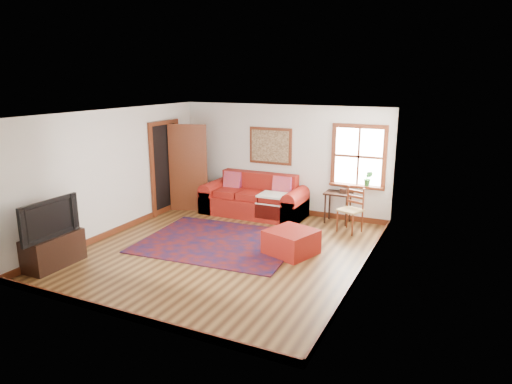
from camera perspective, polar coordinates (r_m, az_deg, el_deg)
The scene contains 13 objects.
ground at distance 8.49m, azimuth -3.80°, elevation -7.24°, with size 5.50×5.50×0.00m, color #422611.
room_envelope at distance 8.05m, azimuth -3.94°, elevation 3.80°, with size 5.04×5.54×2.52m.
window at distance 9.98m, azimuth 12.81°, elevation 3.53°, with size 1.18×0.20×1.38m.
doorway at distance 10.79m, azimuth -9.56°, elevation 3.15°, with size 0.89×1.08×2.14m.
framed_artwork at distance 10.59m, azimuth 1.80°, elevation 5.77°, with size 1.05×0.07×0.85m.
persian_rug at distance 8.88m, azimuth -4.57°, elevation -6.21°, with size 2.91×2.33×0.02m, color #55100C.
red_leather_sofa at distance 10.54m, azimuth -0.18°, elevation -1.14°, with size 2.39×0.99×0.94m.
red_ottoman at distance 8.25m, azimuth 4.42°, elevation -6.25°, with size 0.78×0.78×0.44m, color maroon.
side_table at distance 10.03m, azimuth 10.22°, elevation -0.72°, with size 0.56×0.42×0.68m.
ladder_back_chair at distance 9.53m, azimuth 11.89°, elevation -1.97°, with size 0.54×0.53×0.92m.
media_cabinet at distance 8.42m, azimuth -23.96°, elevation -6.68°, with size 0.45×1.00×0.55m, color black.
television at distance 8.16m, azimuth -24.87°, elevation -3.00°, with size 1.12×0.15×0.65m, color black.
candle_hurricane at distance 8.52m, azimuth -21.95°, elevation -3.68°, with size 0.12×0.12×0.18m.
Camera 1 is at (3.88, -6.89, 3.09)m, focal length 32.00 mm.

